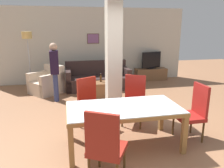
# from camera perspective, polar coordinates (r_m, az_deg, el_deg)

# --- Properties ---
(ground_plane) EXTENTS (18.00, 18.00, 0.00)m
(ground_plane) POSITION_cam_1_polar(r_m,az_deg,el_deg) (3.98, 2.93, -15.72)
(ground_plane) COLOR #916243
(back_wall) EXTENTS (7.20, 0.09, 2.70)m
(back_wall) POSITION_cam_1_polar(r_m,az_deg,el_deg) (8.21, -5.70, 9.98)
(back_wall) COLOR beige
(back_wall) RESTS_ON ground_plane
(divider_pillar) EXTENTS (0.35, 0.37, 2.70)m
(divider_pillar) POSITION_cam_1_polar(r_m,az_deg,el_deg) (5.19, 0.40, 7.35)
(divider_pillar) COLOR beige
(divider_pillar) RESTS_ON ground_plane
(dining_table) EXTENTS (1.89, 0.98, 0.72)m
(dining_table) POSITION_cam_1_polar(r_m,az_deg,el_deg) (3.71, 3.05, -7.82)
(dining_table) COLOR olive
(dining_table) RESTS_ON ground_plane
(dining_chair_far_right) EXTENTS (0.62, 0.62, 1.03)m
(dining_chair_far_right) POSITION_cam_1_polar(r_m,az_deg,el_deg) (4.65, 5.78, -3.73)
(dining_chair_far_right) COLOR maroon
(dining_chair_far_right) RESTS_ON ground_plane
(dining_chair_near_left) EXTENTS (0.63, 0.63, 1.03)m
(dining_chair_near_left) POSITION_cam_1_polar(r_m,az_deg,el_deg) (2.91, -1.79, -15.55)
(dining_chair_near_left) COLOR maroon
(dining_chair_near_left) RESTS_ON ground_plane
(dining_chair_far_left) EXTENTS (0.62, 0.62, 1.03)m
(dining_chair_far_left) POSITION_cam_1_polar(r_m,az_deg,el_deg) (4.44, -5.68, -4.65)
(dining_chair_far_left) COLOR maroon
(dining_chair_far_left) RESTS_ON ground_plane
(dining_chair_head_right) EXTENTS (0.46, 0.46, 1.03)m
(dining_chair_head_right) POSITION_cam_1_polar(r_m,az_deg,el_deg) (4.24, 20.53, -6.47)
(dining_chair_head_right) COLOR maroon
(dining_chair_head_right) RESTS_ON ground_plane
(sofa) EXTENTS (2.09, 0.93, 0.89)m
(sofa) POSITION_cam_1_polar(r_m,az_deg,el_deg) (7.36, -3.80, 1.17)
(sofa) COLOR #342423
(sofa) RESTS_ON ground_plane
(armchair) EXTENTS (1.17, 1.16, 0.86)m
(armchair) POSITION_cam_1_polar(r_m,az_deg,el_deg) (7.10, -16.52, 0.08)
(armchair) COLOR beige
(armchair) RESTS_ON ground_plane
(coffee_table) EXTENTS (0.61, 0.47, 0.45)m
(coffee_table) POSITION_cam_1_polar(r_m,az_deg,el_deg) (6.40, -3.49, -1.49)
(coffee_table) COLOR brown
(coffee_table) RESTS_ON ground_plane
(bottle) EXTENTS (0.06, 0.06, 0.25)m
(bottle) POSITION_cam_1_polar(r_m,az_deg,el_deg) (6.40, -2.96, 1.45)
(bottle) COLOR #4C2D14
(bottle) RESTS_ON coffee_table
(tv_stand) EXTENTS (1.22, 0.40, 0.45)m
(tv_stand) POSITION_cam_1_polar(r_m,az_deg,el_deg) (8.67, 10.09, 2.55)
(tv_stand) COLOR brown
(tv_stand) RESTS_ON ground_plane
(tv_screen) EXTENTS (0.82, 0.28, 0.64)m
(tv_screen) POSITION_cam_1_polar(r_m,az_deg,el_deg) (8.58, 10.25, 6.07)
(tv_screen) COLOR black
(tv_screen) RESTS_ON tv_stand
(floor_lamp) EXTENTS (0.31, 0.31, 1.87)m
(floor_lamp) POSITION_cam_1_polar(r_m,az_deg,el_deg) (7.63, -21.23, 10.40)
(floor_lamp) COLOR #B7B7BC
(floor_lamp) RESTS_ON ground_plane
(standing_person) EXTENTS (0.23, 0.38, 1.60)m
(standing_person) POSITION_cam_1_polar(r_m,az_deg,el_deg) (6.17, -14.73, 4.01)
(standing_person) COLOR navy
(standing_person) RESTS_ON ground_plane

